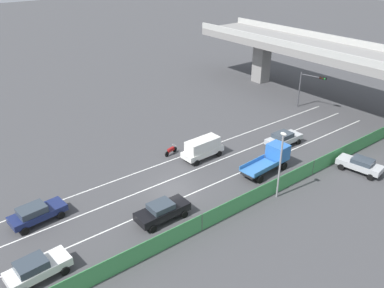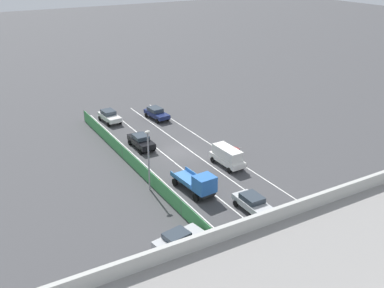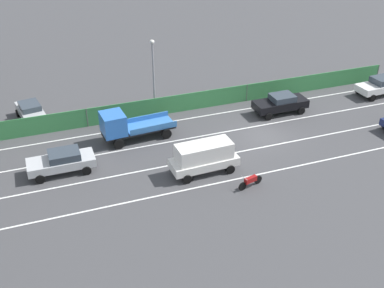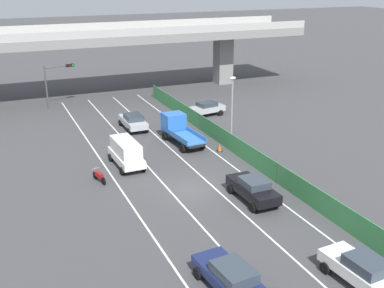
# 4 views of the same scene
# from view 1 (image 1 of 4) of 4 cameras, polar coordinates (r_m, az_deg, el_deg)

# --- Properties ---
(ground_plane) EXTENTS (300.00, 300.00, 0.00)m
(ground_plane) POSITION_cam_1_polar(r_m,az_deg,el_deg) (38.09, -2.73, -6.53)
(ground_plane) COLOR #424244
(lane_line_left_edge) EXTENTS (0.14, 47.05, 0.01)m
(lane_line_left_edge) POSITION_cam_1_polar(r_m,az_deg,el_deg) (44.25, -0.53, -1.42)
(lane_line_left_edge) COLOR silver
(lane_line_left_edge) RESTS_ON ground
(lane_line_mid_left) EXTENTS (0.14, 47.05, 0.01)m
(lane_line_mid_left) POSITION_cam_1_polar(r_m,az_deg,el_deg) (42.05, 2.14, -3.05)
(lane_line_mid_left) COLOR silver
(lane_line_mid_left) RESTS_ON ground
(lane_line_mid_right) EXTENTS (0.14, 47.05, 0.01)m
(lane_line_mid_right) POSITION_cam_1_polar(r_m,az_deg,el_deg) (40.00, 5.11, -4.84)
(lane_line_mid_right) COLOR silver
(lane_line_mid_right) RESTS_ON ground
(lane_line_right_edge) EXTENTS (0.14, 47.05, 0.01)m
(lane_line_right_edge) POSITION_cam_1_polar(r_m,az_deg,el_deg) (38.10, 8.40, -6.80)
(lane_line_right_edge) COLOR silver
(lane_line_right_edge) RESTS_ON ground
(elevated_overpass) EXTENTS (56.84, 8.79, 8.72)m
(elevated_overpass) POSITION_cam_1_polar(r_m,az_deg,el_deg) (57.46, 23.68, 10.46)
(elevated_overpass) COLOR gray
(elevated_overpass) RESTS_ON ground
(green_fence) EXTENTS (0.10, 43.15, 1.61)m
(green_fence) POSITION_cam_1_polar(r_m,az_deg,el_deg) (36.83, 10.16, -6.74)
(green_fence) COLOR #3D8E4C
(green_fence) RESTS_ON ground
(car_sedan_navy) EXTENTS (2.35, 4.69, 1.60)m
(car_sedan_navy) POSITION_cam_1_polar(r_m,az_deg,el_deg) (35.95, -21.31, -9.13)
(car_sedan_navy) COLOR navy
(car_sedan_navy) RESTS_ON ground
(car_sedan_silver) EXTENTS (2.07, 4.58, 1.59)m
(car_sedan_silver) POSITION_cam_1_polar(r_m,az_deg,el_deg) (46.94, 12.92, 0.80)
(car_sedan_silver) COLOR #B7BABC
(car_sedan_silver) RESTS_ON ground
(car_sedan_black) EXTENTS (2.07, 4.68, 1.66)m
(car_sedan_black) POSITION_cam_1_polar(r_m,az_deg,el_deg) (33.86, -4.27, -9.44)
(car_sedan_black) COLOR black
(car_sedan_black) RESTS_ON ground
(car_van_white) EXTENTS (2.14, 4.78, 2.22)m
(car_van_white) POSITION_cam_1_polar(r_m,az_deg,el_deg) (42.90, 1.53, -0.50)
(car_van_white) COLOR silver
(car_van_white) RESTS_ON ground
(car_sedan_white) EXTENTS (2.30, 4.43, 1.67)m
(car_sedan_white) POSITION_cam_1_polar(r_m,az_deg,el_deg) (30.60, -21.28, -16.15)
(car_sedan_white) COLOR white
(car_sedan_white) RESTS_ON ground
(flatbed_truck_blue) EXTENTS (2.53, 5.78, 2.48)m
(flatbed_truck_blue) POSITION_cam_1_polar(r_m,az_deg,el_deg) (41.59, 11.31, -1.95)
(flatbed_truck_blue) COLOR black
(flatbed_truck_blue) RESTS_ON ground
(motorcycle) EXTENTS (0.73, 1.91, 0.93)m
(motorcycle) POSITION_cam_1_polar(r_m,az_deg,el_deg) (44.05, -3.02, -0.93)
(motorcycle) COLOR black
(motorcycle) RESTS_ON ground
(parked_wagon_silver) EXTENTS (4.59, 2.54, 1.53)m
(parked_wagon_silver) POSITION_cam_1_polar(r_m,az_deg,el_deg) (43.89, 22.84, -2.68)
(parked_wagon_silver) COLOR #B2B5B7
(parked_wagon_silver) RESTS_ON ground
(traffic_light) EXTENTS (3.56, 1.10, 5.07)m
(traffic_light) POSITION_cam_1_polar(r_m,az_deg,el_deg) (57.70, 16.36, 8.23)
(traffic_light) COLOR #47474C
(traffic_light) RESTS_ON ground
(street_lamp) EXTENTS (0.60, 0.36, 6.51)m
(street_lamp) POSITION_cam_1_polar(r_m,az_deg,el_deg) (35.84, 12.54, -2.03)
(street_lamp) COLOR gray
(street_lamp) RESTS_ON ground
(traffic_cone) EXTENTS (0.47, 0.47, 0.72)m
(traffic_cone) POSITION_cam_1_polar(r_m,az_deg,el_deg) (38.10, 9.86, -6.32)
(traffic_cone) COLOR orange
(traffic_cone) RESTS_ON ground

